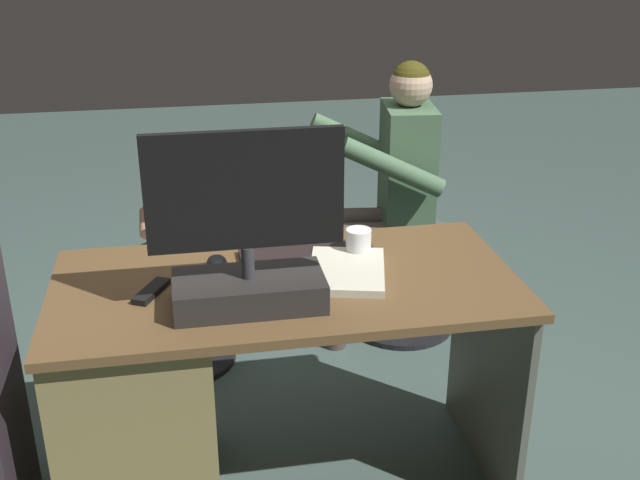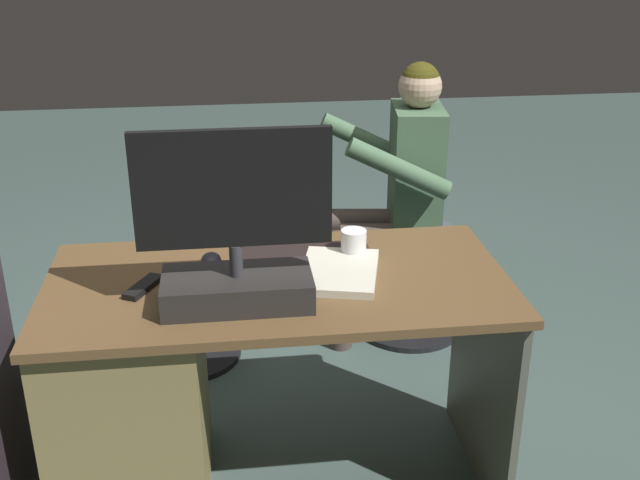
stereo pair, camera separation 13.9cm
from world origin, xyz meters
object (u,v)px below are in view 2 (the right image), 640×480
(computer_mouse, at_px, (211,260))
(tv_remote, at_px, (143,287))
(keyboard, at_px, (303,254))
(office_chair_teddy, at_px, (183,295))
(teddy_bear, at_px, (177,217))
(person, at_px, (397,182))
(visitor_chair, at_px, (410,273))
(monitor, at_px, (236,251))
(desk, at_px, (166,386))
(cup, at_px, (354,244))

(computer_mouse, distance_m, tv_remote, 0.24)
(keyboard, relative_size, tv_remote, 2.80)
(tv_remote, height_order, office_chair_teddy, tv_remote)
(tv_remote, height_order, teddy_bear, teddy_bear)
(tv_remote, relative_size, person, 0.13)
(tv_remote, bearing_deg, visitor_chair, -109.13)
(monitor, relative_size, teddy_bear, 1.53)
(office_chair_teddy, distance_m, person, 1.00)
(computer_mouse, bearing_deg, visitor_chair, -135.23)
(desk, bearing_deg, computer_mouse, -142.91)
(tv_remote, height_order, visitor_chair, tv_remote)
(desk, bearing_deg, visitor_chair, -136.33)
(desk, relative_size, keyboard, 3.24)
(tv_remote, distance_m, office_chair_teddy, 0.97)
(office_chair_teddy, bearing_deg, cup, 129.46)
(keyboard, bearing_deg, tv_remote, 19.12)
(cup, bearing_deg, keyboard, -7.41)
(keyboard, height_order, cup, cup)
(desk, relative_size, cup, 14.95)
(cup, height_order, tv_remote, cup)
(monitor, xyz_separation_m, computer_mouse, (0.07, -0.25, -0.14))
(desk, height_order, computer_mouse, computer_mouse)
(keyboard, bearing_deg, monitor, 52.90)
(desk, relative_size, office_chair_teddy, 2.85)
(monitor, distance_m, keyboard, 0.38)
(monitor, xyz_separation_m, tv_remote, (0.27, -0.11, -0.15))
(office_chair_teddy, xyz_separation_m, visitor_chair, (-0.99, -0.12, -0.02))
(teddy_bear, distance_m, person, 0.91)
(visitor_chair, bearing_deg, desk, 43.67)
(desk, relative_size, monitor, 2.62)
(tv_remote, distance_m, visitor_chair, 1.50)
(keyboard, distance_m, teddy_bear, 0.83)
(computer_mouse, xyz_separation_m, visitor_chair, (-0.84, -0.84, -0.49))
(desk, xyz_separation_m, monitor, (-0.23, 0.13, 0.50))
(cup, relative_size, tv_remote, 0.61)
(keyboard, xyz_separation_m, cup, (-0.16, 0.02, 0.04))
(tv_remote, distance_m, person, 1.36)
(desk, height_order, person, person)
(tv_remote, xyz_separation_m, office_chair_teddy, (-0.05, -0.85, -0.47))
(desk, relative_size, person, 1.14)
(cup, distance_m, teddy_bear, 0.94)
(desk, height_order, tv_remote, tv_remote)
(computer_mouse, distance_m, office_chair_teddy, 0.87)
(office_chair_teddy, bearing_deg, person, -172.88)
(monitor, distance_m, person, 1.29)
(teddy_bear, distance_m, visitor_chair, 1.05)
(desk, distance_m, cup, 0.72)
(monitor, bearing_deg, cup, -145.01)
(monitor, bearing_deg, visitor_chair, -125.27)
(desk, xyz_separation_m, keyboard, (-0.44, -0.14, 0.35))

